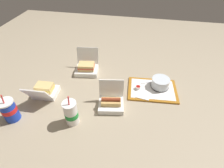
% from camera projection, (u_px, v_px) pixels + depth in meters
% --- Properties ---
extents(ground_plane, '(3.20, 3.20, 0.00)m').
position_uv_depth(ground_plane, '(105.00, 92.00, 1.34)').
color(ground_plane, gray).
extents(food_tray, '(0.39, 0.29, 0.01)m').
position_uv_depth(food_tray, '(152.00, 90.00, 1.35)').
color(food_tray, '#A56619').
rests_on(food_tray, ground_plane).
extents(cake_container, '(0.14, 0.14, 0.08)m').
position_uv_depth(cake_container, '(160.00, 83.00, 1.34)').
color(cake_container, black).
rests_on(cake_container, food_tray).
extents(ketchup_cup, '(0.04, 0.04, 0.02)m').
position_uv_depth(ketchup_cup, '(138.00, 87.00, 1.34)').
color(ketchup_cup, white).
rests_on(ketchup_cup, food_tray).
extents(napkin_stack, '(0.11, 0.11, 0.00)m').
position_uv_depth(napkin_stack, '(143.00, 94.00, 1.30)').
color(napkin_stack, white).
rests_on(napkin_stack, food_tray).
extents(plastic_fork, '(0.11, 0.05, 0.00)m').
position_uv_depth(plastic_fork, '(148.00, 82.00, 1.40)').
color(plastic_fork, white).
rests_on(plastic_fork, food_tray).
extents(clamshell_hotdog_right, '(0.19, 0.19, 0.18)m').
position_uv_depth(clamshell_hotdog_right, '(111.00, 102.00, 1.20)').
color(clamshell_hotdog_right, white).
rests_on(clamshell_hotdog_right, ground_plane).
extents(clamshell_sandwich_front, '(0.21, 0.22, 0.18)m').
position_uv_depth(clamshell_sandwich_front, '(87.00, 68.00, 1.50)').
color(clamshell_sandwich_front, white).
rests_on(clamshell_sandwich_front, ground_plane).
extents(clamshell_sandwich_center, '(0.18, 0.22, 0.16)m').
position_uv_depth(clamshell_sandwich_center, '(45.00, 91.00, 1.29)').
color(clamshell_sandwich_center, white).
rests_on(clamshell_sandwich_center, ground_plane).
extents(soda_cup_front, '(0.10, 0.10, 0.22)m').
position_uv_depth(soda_cup_front, '(9.00, 110.00, 1.10)').
color(soda_cup_front, '#1938B7').
rests_on(soda_cup_front, ground_plane).
extents(soda_cup_back, '(0.09, 0.09, 0.24)m').
position_uv_depth(soda_cup_back, '(71.00, 113.00, 1.07)').
color(soda_cup_back, white).
rests_on(soda_cup_back, ground_plane).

